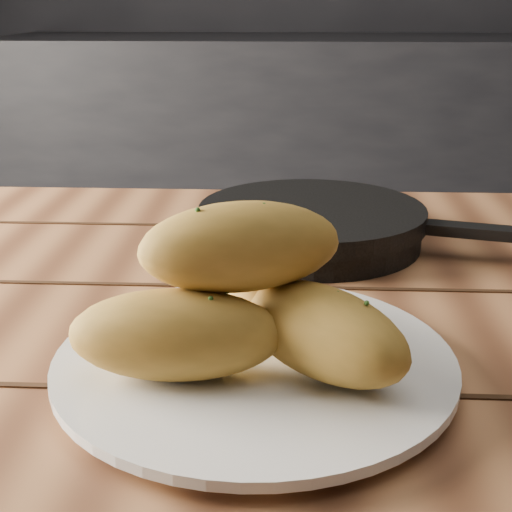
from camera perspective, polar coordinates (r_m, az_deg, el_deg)
The scene contains 5 objects.
counter at distance 2.57m, azimuth 12.30°, elevation 6.70°, with size 2.80×0.60×0.90m, color black.
table at distance 0.67m, azimuth 8.06°, elevation -13.65°, with size 1.40×0.96×0.75m.
plate at distance 0.55m, azimuth -0.10°, elevation -8.66°, with size 0.30×0.30×0.02m.
bread_rolls at distance 0.52m, azimuth -0.71°, elevation -3.53°, with size 0.25×0.23×0.12m.
skillet at distance 0.83m, azimuth 4.62°, elevation 2.55°, with size 0.39×0.26×0.05m.
Camera 1 is at (-0.42, -0.77, 1.02)m, focal length 50.00 mm.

